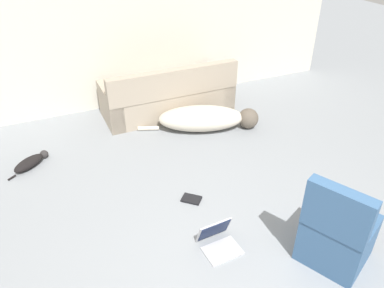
{
  "coord_description": "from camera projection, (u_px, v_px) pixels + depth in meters",
  "views": [
    {
      "loc": [
        -1.19,
        -1.41,
        2.71
      ],
      "look_at": [
        0.24,
        1.84,
        0.49
      ],
      "focal_mm": 35.0,
      "sensor_mm": 36.0,
      "label": 1
    }
  ],
  "objects": [
    {
      "name": "side_chair",
      "position": [
        337.0,
        233.0,
        3.27
      ],
      "size": [
        0.73,
        0.72,
        0.91
      ],
      "rotation": [
        0.0,
        0.0,
        2.02
      ],
      "color": "#385B84",
      "rests_on": "ground_plane"
    },
    {
      "name": "wall_back",
      "position": [
        113.0,
        26.0,
        5.5
      ],
      "size": [
        7.66,
        0.06,
        2.52
      ],
      "color": "beige",
      "rests_on": "ground_plane"
    },
    {
      "name": "laptop_open",
      "position": [
        217.0,
        238.0,
        3.53
      ],
      "size": [
        0.36,
        0.36,
        0.25
      ],
      "rotation": [
        0.0,
        0.0,
        0.06
      ],
      "color": "#B7B7BC",
      "rests_on": "ground_plane"
    },
    {
      "name": "couch",
      "position": [
        168.0,
        97.0,
        5.77
      ],
      "size": [
        1.99,
        0.81,
        0.81
      ],
      "rotation": [
        0.0,
        0.0,
        3.15
      ],
      "color": "tan",
      "rests_on": "ground_plane"
    },
    {
      "name": "cat",
      "position": [
        31.0,
        162.0,
        4.64
      ],
      "size": [
        0.52,
        0.42,
        0.12
      ],
      "rotation": [
        0.0,
        0.0,
        0.65
      ],
      "color": "black",
      "rests_on": "ground_plane"
    },
    {
      "name": "dog",
      "position": [
        206.0,
        118.0,
        5.38
      ],
      "size": [
        1.71,
        0.91,
        0.34
      ],
      "rotation": [
        0.0,
        0.0,
        5.93
      ],
      "color": "beige",
      "rests_on": "ground_plane"
    },
    {
      "name": "book_black",
      "position": [
        191.0,
        199.0,
        4.12
      ],
      "size": [
        0.25,
        0.25,
        0.02
      ],
      "rotation": [
        0.0,
        0.0,
        -0.75
      ],
      "color": "black",
      "rests_on": "ground_plane"
    }
  ]
}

